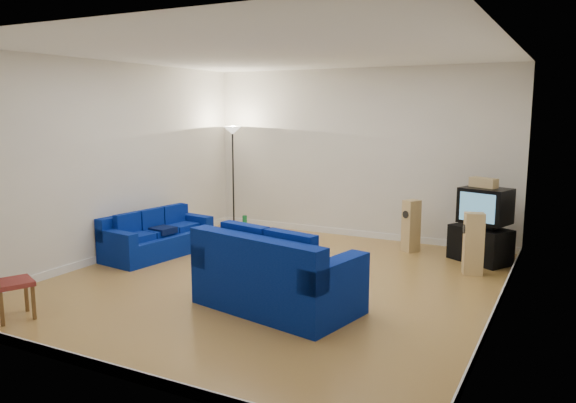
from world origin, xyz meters
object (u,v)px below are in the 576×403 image
at_px(coffee_table, 255,239).
at_px(tv_stand, 480,245).
at_px(sofa_loveseat, 274,280).
at_px(sofa_three_seat, 156,239).
at_px(television, 485,206).

xyz_separation_m(coffee_table, tv_stand, (3.36, 1.43, -0.03)).
height_order(coffee_table, tv_stand, tv_stand).
xyz_separation_m(sofa_loveseat, tv_stand, (1.89, 3.44, -0.09)).
bearing_deg(sofa_three_seat, television, 119.22).
relative_size(coffee_table, tv_stand, 1.20).
xyz_separation_m(sofa_three_seat, television, (4.99, 2.00, 0.67)).
distance_m(sofa_three_seat, tv_stand, 5.35).
distance_m(coffee_table, television, 3.73).
xyz_separation_m(sofa_loveseat, coffee_table, (-1.47, 2.01, -0.06)).
distance_m(sofa_three_seat, sofa_loveseat, 3.35).
height_order(coffee_table, television, television).
relative_size(coffee_table, television, 1.31).
height_order(sofa_loveseat, coffee_table, sofa_loveseat).
relative_size(sofa_loveseat, tv_stand, 2.29).
height_order(sofa_loveseat, tv_stand, sofa_loveseat).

